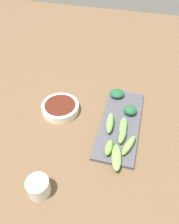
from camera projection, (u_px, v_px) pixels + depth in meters
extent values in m
cube|color=brown|center=(98.00, 122.00, 0.86)|extent=(2.10, 2.10, 0.02)
cylinder|color=white|center=(60.00, 108.00, 0.88)|extent=(0.14, 0.14, 0.03)
cylinder|color=#4B1E14|center=(60.00, 107.00, 0.87)|extent=(0.12, 0.12, 0.02)
cube|color=#484750|center=(120.00, 124.00, 0.84)|extent=(0.14, 0.35, 0.01)
ellipsoid|color=#1E5633|center=(130.00, 110.00, 0.85)|extent=(0.06, 0.06, 0.03)
ellipsoid|color=#77B350|center=(116.00, 157.00, 0.71)|extent=(0.05, 0.10, 0.02)
ellipsoid|color=#64AB4E|center=(123.00, 126.00, 0.80)|extent=(0.03, 0.09, 0.02)
ellipsoid|color=#71BB52|center=(110.00, 123.00, 0.81)|extent=(0.03, 0.10, 0.03)
ellipsoid|color=#1B5633|center=(117.00, 94.00, 0.92)|extent=(0.07, 0.07, 0.03)
ellipsoid|color=#6DAE44|center=(109.00, 148.00, 0.73)|extent=(0.03, 0.06, 0.03)
ellipsoid|color=#6DA14E|center=(122.00, 136.00, 0.77)|extent=(0.03, 0.07, 0.03)
ellipsoid|color=#75AA4B|center=(129.00, 145.00, 0.74)|extent=(0.05, 0.09, 0.02)
cylinder|color=white|center=(38.00, 187.00, 0.64)|extent=(0.07, 0.07, 0.06)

